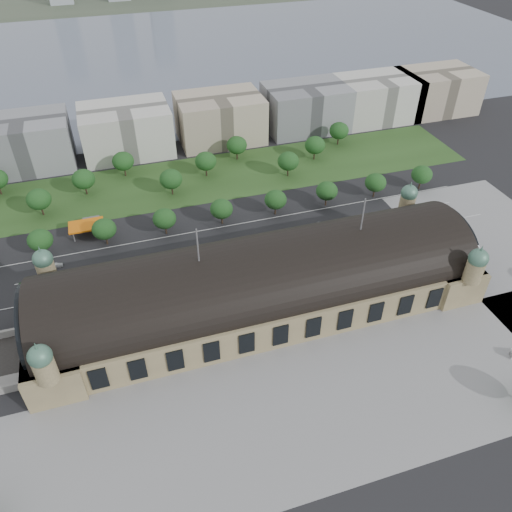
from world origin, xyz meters
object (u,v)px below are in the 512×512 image
object	(u,v)px
parked_car_1	(104,291)
bus_west	(241,254)
traffic_car_4	(271,248)
parked_car_4	(169,283)
petrol_station	(89,224)
traffic_car_3	(140,259)
traffic_car_5	(320,224)
bus_east	(307,243)
parked_car_2	(78,294)
parked_car_0	(30,311)
parked_car_5	(142,283)
parked_car_3	(70,303)
traffic_car_6	(419,209)
bus_mid	(295,243)
traffic_car_1	(56,265)
parked_car_6	(127,289)

from	to	relation	value
parked_car_1	bus_west	xyz separation A→B (m)	(52.43, 4.64, 0.79)
traffic_car_4	parked_car_4	size ratio (longest dim) A/B	1.09
petrol_station	traffic_car_3	size ratio (longest dim) A/B	2.71
traffic_car_3	traffic_car_4	xyz separation A→B (m)	(50.87, -9.00, 0.06)
traffic_car_3	traffic_car_5	world-z (taller)	traffic_car_3
traffic_car_3	bus_east	distance (m)	66.20
parked_car_4	bus_east	size ratio (longest dim) A/B	0.37
parked_car_2	parked_car_1	bearing A→B (deg)	53.05
parked_car_0	parked_car_2	xyz separation A→B (m)	(15.91, 4.00, 0.01)
parked_car_5	bus_west	world-z (taller)	bus_west
traffic_car_4	parked_car_3	bearing A→B (deg)	-87.50
traffic_car_6	parked_car_5	size ratio (longest dim) A/B	0.88
traffic_car_6	parked_car_2	xyz separation A→B (m)	(-146.18, -11.46, 0.09)
parked_car_0	traffic_car_5	bearing A→B (deg)	63.18
traffic_car_6	parked_car_2	distance (m)	146.63
traffic_car_5	bus_west	size ratio (longest dim) A/B	0.41
parked_car_3	parked_car_4	distance (m)	34.96
parked_car_2	bus_west	bearing A→B (deg)	63.27
traffic_car_6	petrol_station	bearing A→B (deg)	-104.63
petrol_station	bus_mid	xyz separation A→B (m)	(77.79, -36.73, -1.42)
petrol_station	traffic_car_4	world-z (taller)	petrol_station
traffic_car_6	traffic_car_1	bearing A→B (deg)	-95.78
traffic_car_4	parked_car_0	size ratio (longest dim) A/B	1.02
traffic_car_1	traffic_car_4	distance (m)	82.95
traffic_car_1	traffic_car_5	world-z (taller)	traffic_car_1
parked_car_1	parked_car_3	distance (m)	12.34
traffic_car_4	bus_west	xyz separation A→B (m)	(-12.84, -0.76, 0.66)
traffic_car_5	bus_east	bearing A→B (deg)	136.46
parked_car_4	parked_car_6	world-z (taller)	parked_car_6
petrol_station	traffic_car_6	bearing A→B (deg)	-11.65
traffic_car_6	parked_car_4	size ratio (longest dim) A/B	1.14
bus_west	traffic_car_4	bearing A→B (deg)	-89.23
petrol_station	parked_car_1	bearing A→B (deg)	-86.32
traffic_car_4	traffic_car_1	bearing A→B (deg)	-103.71
parked_car_3	traffic_car_4	bearing A→B (deg)	75.59
traffic_car_5	bus_west	bearing A→B (deg)	104.15
traffic_car_6	parked_car_1	distance (m)	137.68
parked_car_1	parked_car_4	xyz separation A→B (m)	(22.93, -2.90, 0.04)
parked_car_3	parked_car_6	distance (m)	19.87
bus_east	traffic_car_5	bearing A→B (deg)	-45.16
petrol_station	traffic_car_6	size ratio (longest dim) A/B	2.83
traffic_car_6	parked_car_0	xyz separation A→B (m)	(-162.09, -15.46, 0.08)
parked_car_1	parked_car_6	distance (m)	8.02
traffic_car_1	traffic_car_4	world-z (taller)	traffic_car_4
traffic_car_1	parked_car_0	world-z (taller)	parked_car_0
traffic_car_4	traffic_car_5	size ratio (longest dim) A/B	1.09
traffic_car_1	parked_car_1	bearing A→B (deg)	-140.39
traffic_car_4	parked_car_0	distance (m)	90.63
parked_car_2	traffic_car_6	bearing A→B (deg)	64.46
traffic_car_4	parked_car_1	bearing A→B (deg)	-88.80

